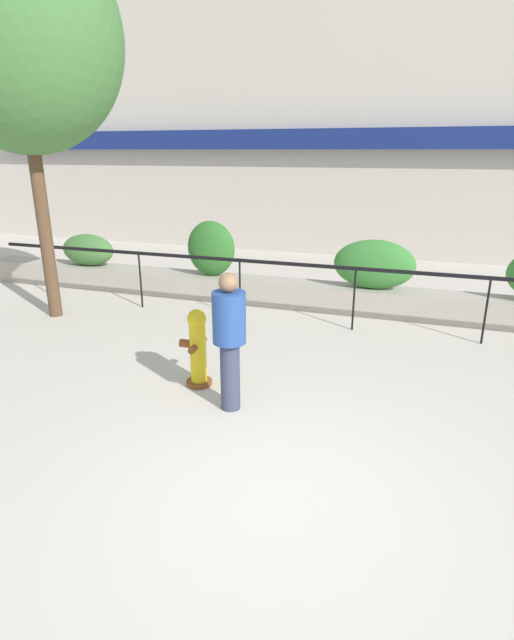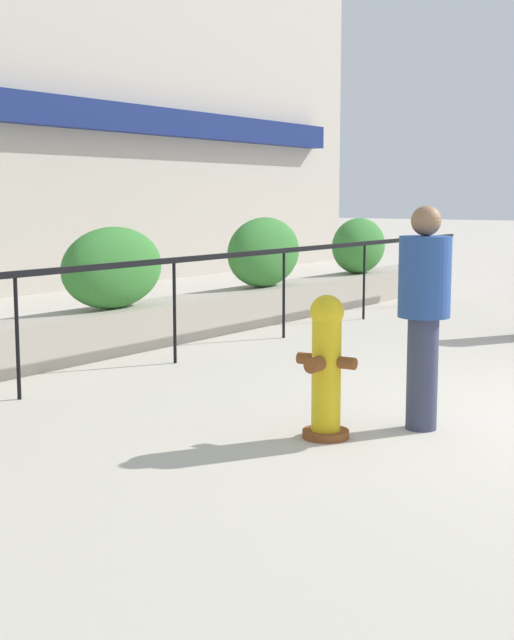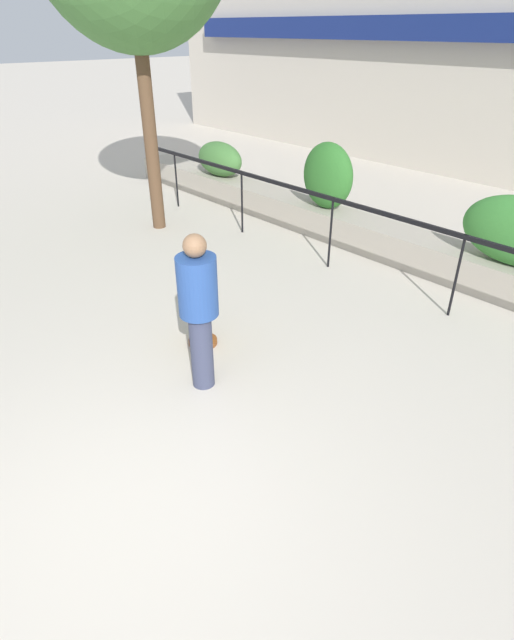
{
  "view_description": "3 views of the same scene",
  "coord_description": "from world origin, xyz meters",
  "px_view_note": "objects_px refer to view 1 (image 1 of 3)",
  "views": [
    {
      "loc": [
        1.06,
        -3.63,
        3.05
      ],
      "look_at": [
        -1.04,
        2.63,
        0.8
      ],
      "focal_mm": 28.0,
      "sensor_mm": 36.0,
      "label": 1
    },
    {
      "loc": [
        -7.28,
        -1.32,
        1.79
      ],
      "look_at": [
        -1.49,
        2.76,
        0.81
      ],
      "focal_mm": 50.0,
      "sensor_mm": 36.0,
      "label": 2
    },
    {
      "loc": [
        2.61,
        -0.97,
        3.38
      ],
      "look_at": [
        -0.92,
        2.22,
        0.58
      ],
      "focal_mm": 28.0,
      "sensor_mm": 36.0,
      "label": 3
    }
  ],
  "objects_px": {
    "hedge_bush_2": "(374,264)",
    "fire_hydrant": "(197,347)",
    "street_tree": "(19,39)",
    "pedestrian": "(229,334)",
    "hedge_bush_0": "(88,250)",
    "hedge_bush_1": "(211,248)"
  },
  "relations": [
    {
      "from": "hedge_bush_2",
      "to": "fire_hydrant",
      "type": "distance_m",
      "value": 4.44
    },
    {
      "from": "street_tree",
      "to": "pedestrian",
      "type": "distance_m",
      "value": 6.4
    },
    {
      "from": "hedge_bush_0",
      "to": "street_tree",
      "type": "relative_size",
      "value": 0.19
    },
    {
      "from": "fire_hydrant",
      "to": "hedge_bush_1",
      "type": "bearing_deg",
      "value": 110.92
    },
    {
      "from": "hedge_bush_0",
      "to": "hedge_bush_1",
      "type": "distance_m",
      "value": 3.12
    },
    {
      "from": "hedge_bush_1",
      "to": "street_tree",
      "type": "xyz_separation_m",
      "value": [
        -2.4,
        -2.11,
        3.71
      ]
    },
    {
      "from": "hedge_bush_2",
      "to": "fire_hydrant",
      "type": "xyz_separation_m",
      "value": [
        -1.88,
        -4.0,
        -0.42
      ]
    },
    {
      "from": "hedge_bush_1",
      "to": "fire_hydrant",
      "type": "bearing_deg",
      "value": -69.08
    },
    {
      "from": "hedge_bush_2",
      "to": "pedestrian",
      "type": "distance_m",
      "value": 4.64
    },
    {
      "from": "street_tree",
      "to": "pedestrian",
      "type": "height_order",
      "value": "street_tree"
    },
    {
      "from": "hedge_bush_2",
      "to": "pedestrian",
      "type": "relative_size",
      "value": 0.9
    },
    {
      "from": "hedge_bush_1",
      "to": "hedge_bush_2",
      "type": "relative_size",
      "value": 0.75
    },
    {
      "from": "hedge_bush_1",
      "to": "pedestrian",
      "type": "xyz_separation_m",
      "value": [
        2.18,
        -4.47,
        -0.09
      ]
    },
    {
      "from": "street_tree",
      "to": "hedge_bush_2",
      "type": "bearing_deg",
      "value": 19.99
    },
    {
      "from": "hedge_bush_1",
      "to": "pedestrian",
      "type": "bearing_deg",
      "value": -63.98
    },
    {
      "from": "hedge_bush_0",
      "to": "fire_hydrant",
      "type": "height_order",
      "value": "hedge_bush_0"
    },
    {
      "from": "hedge_bush_2",
      "to": "fire_hydrant",
      "type": "height_order",
      "value": "hedge_bush_2"
    },
    {
      "from": "street_tree",
      "to": "hedge_bush_0",
      "type": "bearing_deg",
      "value": 108.65
    },
    {
      "from": "fire_hydrant",
      "to": "pedestrian",
      "type": "xyz_separation_m",
      "value": [
        0.66,
        -0.48,
        0.44
      ]
    },
    {
      "from": "hedge_bush_2",
      "to": "hedge_bush_0",
      "type": "bearing_deg",
      "value": 180.0
    },
    {
      "from": "hedge_bush_2",
      "to": "fire_hydrant",
      "type": "bearing_deg",
      "value": -115.18
    },
    {
      "from": "hedge_bush_2",
      "to": "street_tree",
      "type": "bearing_deg",
      "value": -160.01
    }
  ]
}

